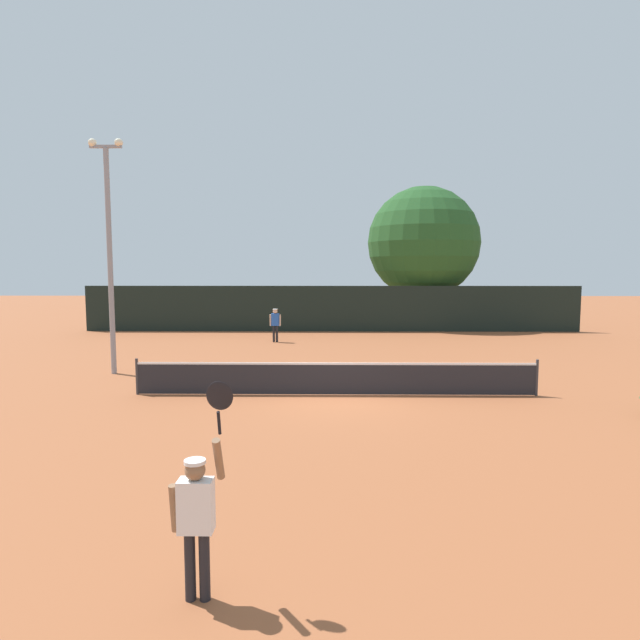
# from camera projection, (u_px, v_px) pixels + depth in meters

# --- Properties ---
(ground_plane) EXTENTS (120.00, 120.00, 0.00)m
(ground_plane) POSITION_uv_depth(u_px,v_px,m) (336.00, 395.00, 15.29)
(ground_plane) COLOR #9E5633
(tennis_net) EXTENTS (11.78, 0.08, 1.07)m
(tennis_net) POSITION_uv_depth(u_px,v_px,m) (336.00, 378.00, 15.24)
(tennis_net) COLOR #232328
(tennis_net) RESTS_ON ground
(perimeter_fence) EXTENTS (29.55, 0.12, 2.73)m
(perimeter_fence) POSITION_uv_depth(u_px,v_px,m) (332.00, 309.00, 31.12)
(perimeter_fence) COLOR black
(perimeter_fence) RESTS_ON ground
(player_serving) EXTENTS (0.67, 0.39, 2.44)m
(player_serving) POSITION_uv_depth(u_px,v_px,m) (197.00, 507.00, 5.70)
(player_serving) COLOR white
(player_serving) RESTS_ON ground
(player_receiving) EXTENTS (0.57, 0.25, 1.70)m
(player_receiving) POSITION_uv_depth(u_px,v_px,m) (275.00, 322.00, 26.49)
(player_receiving) COLOR blue
(player_receiving) RESTS_ON ground
(tennis_ball) EXTENTS (0.07, 0.07, 0.07)m
(tennis_ball) POSITION_uv_depth(u_px,v_px,m) (330.00, 371.00, 18.72)
(tennis_ball) COLOR #CCE033
(tennis_ball) RESTS_ON ground
(light_pole) EXTENTS (1.18, 0.28, 8.12)m
(light_pole) POSITION_uv_depth(u_px,v_px,m) (109.00, 242.00, 18.04)
(light_pole) COLOR gray
(light_pole) RESTS_ON ground
(large_tree) EXTENTS (7.21, 7.21, 9.05)m
(large_tree) POSITION_uv_depth(u_px,v_px,m) (423.00, 243.00, 33.83)
(large_tree) COLOR brown
(large_tree) RESTS_ON ground
(parked_car_near) EXTENTS (2.15, 4.31, 1.69)m
(parked_car_near) POSITION_uv_depth(u_px,v_px,m) (418.00, 310.00, 37.96)
(parked_car_near) COLOR white
(parked_car_near) RESTS_ON ground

